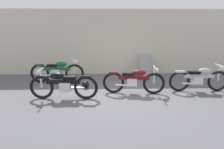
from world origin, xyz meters
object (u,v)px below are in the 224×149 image
at_px(stone_marker, 145,65).
at_px(motorcycle_maroon, 134,81).
at_px(motorcycle_black, 63,85).
at_px(motorcycle_green, 58,71).
at_px(helmet, 85,85).
at_px(motorcycle_silver, 199,79).

relative_size(stone_marker, motorcycle_maroon, 0.48).
bearing_deg(motorcycle_maroon, motorcycle_black, -161.58).
height_order(motorcycle_black, motorcycle_green, motorcycle_green).
height_order(helmet, motorcycle_black, motorcycle_black).
bearing_deg(motorcycle_maroon, motorcycle_green, 159.12).
bearing_deg(helmet, motorcycle_maroon, -21.39).
height_order(helmet, motorcycle_maroon, motorcycle_maroon).
height_order(motorcycle_maroon, motorcycle_green, motorcycle_green).
distance_m(stone_marker, motorcycle_black, 4.46).
distance_m(stone_marker, motorcycle_maroon, 2.71).
distance_m(stone_marker, helmet, 3.26).
relative_size(motorcycle_silver, motorcycle_black, 0.98).
relative_size(motorcycle_silver, motorcycle_green, 0.97).
relative_size(helmet, motorcycle_green, 0.12).
xyz_separation_m(helmet, motorcycle_green, (-1.24, 0.86, 0.35)).
relative_size(stone_marker, helmet, 3.76).
height_order(stone_marker, motorcycle_green, stone_marker).
bearing_deg(motorcycle_silver, helmet, 173.81).
bearing_deg(stone_marker, motorcycle_maroon, -108.61).
bearing_deg(motorcycle_maroon, motorcycle_silver, 10.81).
xyz_separation_m(stone_marker, motorcycle_maroon, (-0.87, -2.57, -0.05)).
xyz_separation_m(stone_marker, motorcycle_silver, (1.53, -2.39, -0.05)).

